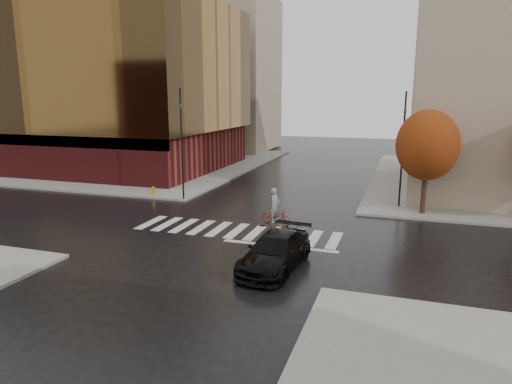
# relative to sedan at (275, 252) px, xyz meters

# --- Properties ---
(ground) EXTENTS (120.00, 120.00, 0.00)m
(ground) POSITION_rel_sedan_xyz_m (-3.62, 4.26, -0.76)
(ground) COLOR black
(ground) RESTS_ON ground
(sidewalk_nw) EXTENTS (30.00, 30.00, 0.15)m
(sidewalk_nw) POSITION_rel_sedan_xyz_m (-24.62, 25.26, -0.69)
(sidewalk_nw) COLOR gray
(sidewalk_nw) RESTS_ON ground
(crosswalk) EXTENTS (12.00, 3.00, 0.01)m
(crosswalk) POSITION_rel_sedan_xyz_m (-3.62, 4.76, -0.76)
(crosswalk) COLOR silver
(crosswalk) RESTS_ON ground
(office_glass) EXTENTS (27.00, 19.00, 16.00)m
(office_glass) POSITION_rel_sedan_xyz_m (-25.62, 22.24, 7.52)
(office_glass) COLOR maroon
(office_glass) RESTS_ON sidewalk_nw
(building_nw_far) EXTENTS (14.00, 12.00, 20.00)m
(building_nw_far) POSITION_rel_sedan_xyz_m (-19.62, 41.26, 9.39)
(building_nw_far) COLOR tan
(building_nw_far) RESTS_ON sidewalk_nw
(tree_ne_a) EXTENTS (3.80, 3.80, 6.50)m
(tree_ne_a) POSITION_rel_sedan_xyz_m (6.38, 11.66, 3.69)
(tree_ne_a) COLOR black
(tree_ne_a) RESTS_ON sidewalk_ne
(sedan) EXTENTS (2.54, 5.40, 1.52)m
(sedan) POSITION_rel_sedan_xyz_m (0.00, 0.00, 0.00)
(sedan) COLOR black
(sedan) RESTS_ON ground
(cyclist) EXTENTS (2.02, 1.13, 2.17)m
(cyclist) POSITION_rel_sedan_xyz_m (-1.90, 6.76, -0.02)
(cyclist) COLOR #9B260E
(cyclist) RESTS_ON ground
(traffic_light_nw) EXTENTS (0.24, 0.22, 7.84)m
(traffic_light_nw) POSITION_rel_sedan_xyz_m (-9.92, 10.56, 3.92)
(traffic_light_nw) COLOR black
(traffic_light_nw) RESTS_ON sidewalk_nw
(traffic_light_ne) EXTENTS (0.17, 0.21, 7.59)m
(traffic_light_ne) POSITION_rel_sedan_xyz_m (4.92, 13.04, 3.74)
(traffic_light_ne) COLOR black
(traffic_light_ne) RESTS_ON sidewalk_ne
(fire_hydrant) EXTENTS (0.25, 0.25, 0.69)m
(fire_hydrant) POSITION_rel_sedan_xyz_m (-12.53, 10.76, -0.23)
(fire_hydrant) COLOR #BF860B
(fire_hydrant) RESTS_ON sidewalk_nw
(manhole) EXTENTS (0.69, 0.69, 0.01)m
(manhole) POSITION_rel_sedan_xyz_m (-2.51, 6.26, -0.76)
(manhole) COLOR #482F19
(manhole) RESTS_ON ground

